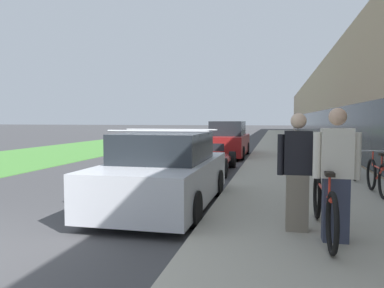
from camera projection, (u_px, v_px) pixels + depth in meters
sidewalk_slab at (290, 146)px, 23.63m from camera, size 4.06×70.00×0.11m
storefront_facade at (379, 106)px, 29.68m from camera, size 10.01×70.00×5.67m
lawn_strip at (133, 141)px, 30.19m from camera, size 6.57×70.00×0.03m
tandem_bicycle at (324, 206)px, 5.33m from camera, size 0.52×2.47×0.97m
person_rider at (336, 175)px, 4.98m from camera, size 0.61×0.24×1.79m
person_bystander at (298, 172)px, 5.48m from camera, size 0.59×0.23×1.73m
cruiser_bike_nearest at (377, 177)px, 8.15m from camera, size 0.52×1.76×0.94m
cruiser_bike_middle at (351, 164)px, 10.51m from camera, size 0.52×1.83×0.91m
parked_sedan_curbside at (165, 173)px, 7.46m from camera, size 1.97×4.24×1.55m
vintage_roadster_curbside at (204, 160)px, 12.53m from camera, size 1.86×4.18×0.92m
parked_sedan_far at (228, 141)px, 17.60m from camera, size 1.78×4.62×1.67m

